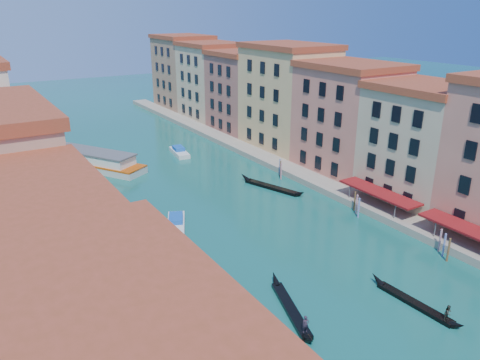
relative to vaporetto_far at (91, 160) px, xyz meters
name	(u,v)px	position (x,y,z in m)	size (l,w,h in m)	color
right_bank_palazzos	(307,107)	(37.15, -15.12, 8.29)	(12.80, 128.40, 21.00)	brown
quay	(271,161)	(29.15, -15.12, -0.96)	(4.00, 140.00, 1.00)	gray
mooring_poles_right	(424,237)	(26.25, -51.32, -0.16)	(1.44, 54.24, 3.20)	brown
vaporetto_far	(91,160)	(0.00, 0.00, 0.00)	(15.61, 21.16, 3.24)	beige
gondola_fore	(291,308)	(4.70, -53.36, -1.07)	(4.33, 11.26, 2.31)	black
gondola_right	(416,303)	(15.57, -59.04, -1.05)	(1.48, 10.80, 2.15)	black
gondola_far	(270,186)	(21.73, -25.58, -1.08)	(5.09, 12.59, 1.84)	black
motorboat_mid	(176,223)	(2.95, -30.79, -0.89)	(5.02, 7.31, 1.46)	silver
motorboat_far	(179,152)	(17.09, -0.82, -0.88)	(3.25, 7.43, 1.49)	silver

